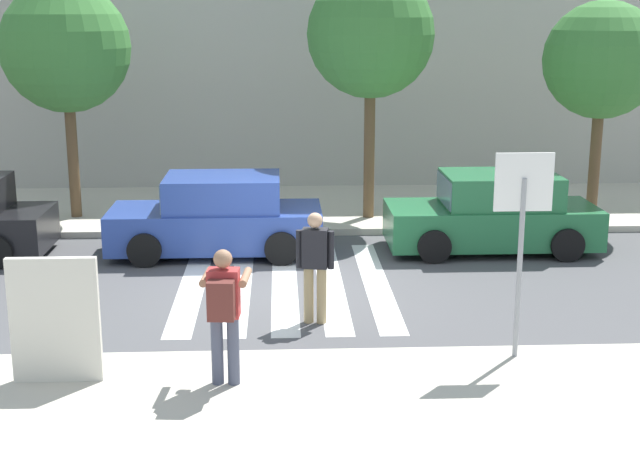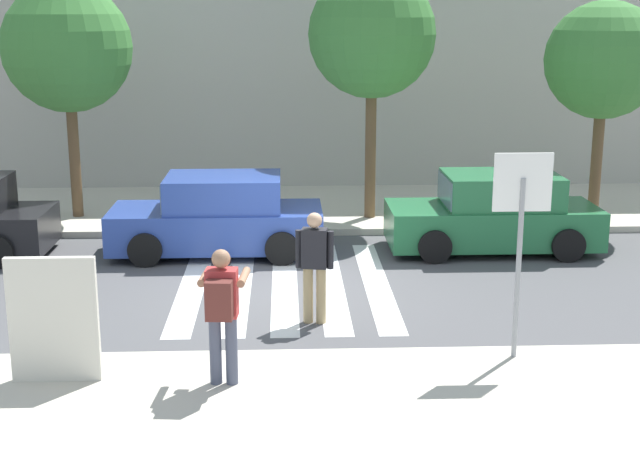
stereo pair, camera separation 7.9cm
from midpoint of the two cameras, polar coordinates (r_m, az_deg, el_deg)
The scene contains 17 objects.
ground_plane at distance 15.36m, azimuth -2.42°, elevation -3.83°, with size 120.00×120.00×0.00m, color #4C4C4F.
sidewalk_far at distance 21.14m, azimuth -2.51°, elevation 1.30°, with size 60.00×4.80×0.14m, color beige.
building_facade_far at distance 25.04m, azimuth -2.65°, elevation 12.08°, with size 56.00×4.00×7.78m, color #ADA89E.
crosswalk_stripe_0 at distance 15.63m, azimuth -8.32°, elevation -3.64°, with size 0.44×5.20×0.01m, color silver.
crosswalk_stripe_1 at distance 15.57m, azimuth -5.38°, elevation -3.62°, with size 0.44×5.20×0.01m, color silver.
crosswalk_stripe_2 at distance 15.55m, azimuth -2.43°, elevation -3.60°, with size 0.44×5.20×0.01m, color silver.
crosswalk_stripe_3 at distance 15.57m, azimuth 0.52°, elevation -3.56°, with size 0.44×5.20×0.01m, color silver.
crosswalk_stripe_4 at distance 15.63m, azimuth 3.46°, elevation -3.51°, with size 0.44×5.20×0.01m, color silver.
stop_sign at distance 11.77m, azimuth 12.64°, elevation 1.18°, with size 0.76×0.08×2.75m.
photographer_with_backpack at distance 10.91m, azimuth -6.39°, elevation -4.93°, with size 0.63×0.88×1.72m.
pedestrian_crossing at distance 13.41m, azimuth -0.49°, elevation -2.12°, with size 0.57×0.30×1.72m.
parked_car_blue at distance 17.43m, azimuth -6.68°, elevation 0.70°, with size 4.10×1.92×1.55m.
parked_car_green at distance 17.88m, azimuth 10.91°, elevation 0.88°, with size 4.10×1.92×1.55m.
street_tree_west at distance 20.26m, azimuth -16.08°, elevation 11.02°, with size 2.79×2.79×5.12m.
street_tree_center at distance 19.47m, azimuth 3.15°, elevation 12.26°, with size 2.74×2.74×5.38m.
street_tree_east at distance 20.11m, azimuth 17.51°, elevation 10.20°, with size 2.50×2.50×4.73m.
advertising_board at distance 11.52m, azimuth -16.79°, elevation -5.62°, with size 1.10×0.11×1.60m.
Camera 1 is at (-0.07, -14.63, 4.67)m, focal length 50.00 mm.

